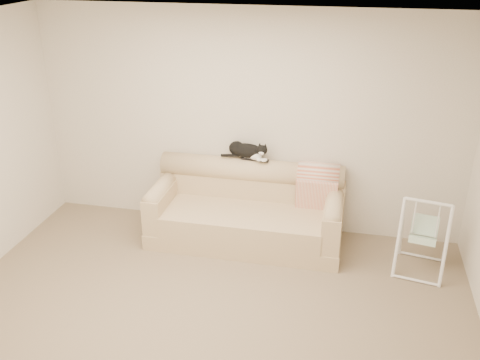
# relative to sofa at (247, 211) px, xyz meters

# --- Properties ---
(ground_plane) EXTENTS (5.00, 5.00, 0.00)m
(ground_plane) POSITION_rel_sofa_xyz_m (-0.07, -1.62, -0.35)
(ground_plane) COLOR #7B6852
(ground_plane) RESTS_ON ground
(room_shell) EXTENTS (5.04, 4.04, 2.60)m
(room_shell) POSITION_rel_sofa_xyz_m (-0.07, -1.62, 1.18)
(room_shell) COLOR beige
(room_shell) RESTS_ON ground
(sofa) EXTENTS (2.20, 0.93, 0.90)m
(sofa) POSITION_rel_sofa_xyz_m (0.00, 0.00, 0.00)
(sofa) COLOR #CAAB88
(sofa) RESTS_ON ground
(remote_a) EXTENTS (0.18, 0.07, 0.03)m
(remote_a) POSITION_rel_sofa_xyz_m (-0.03, 0.24, 0.56)
(remote_a) COLOR black
(remote_a) RESTS_ON sofa
(remote_b) EXTENTS (0.18, 0.07, 0.02)m
(remote_b) POSITION_rel_sofa_xyz_m (0.12, 0.23, 0.56)
(remote_b) COLOR black
(remote_b) RESTS_ON sofa
(tuxedo_cat) EXTENTS (0.56, 0.26, 0.22)m
(tuxedo_cat) POSITION_rel_sofa_xyz_m (-0.05, 0.25, 0.65)
(tuxedo_cat) COLOR black
(tuxedo_cat) RESTS_ON sofa
(throw_blanket) EXTENTS (0.47, 0.38, 0.58)m
(throw_blanket) POSITION_rel_sofa_xyz_m (0.78, 0.23, 0.37)
(throw_blanket) COLOR #CD6546
(throw_blanket) RESTS_ON sofa
(baby_swing) EXTENTS (0.59, 0.62, 0.83)m
(baby_swing) POSITION_rel_sofa_xyz_m (1.93, -0.26, 0.06)
(baby_swing) COLOR white
(baby_swing) RESTS_ON ground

